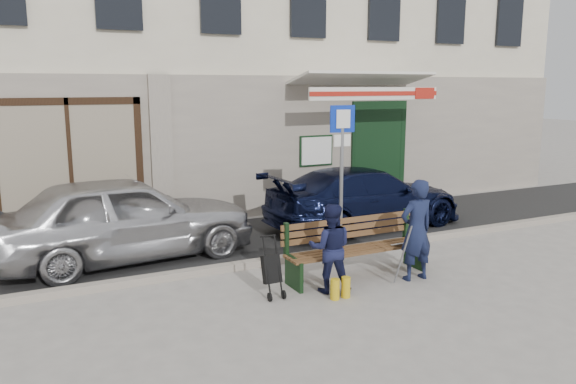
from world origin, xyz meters
TOP-DOWN VIEW (x-y plane):
  - ground at (0.00, 0.00)m, footprint 80.00×80.00m
  - asphalt_lane at (0.00, 3.10)m, footprint 60.00×3.20m
  - curb at (0.00, 1.50)m, footprint 60.00×0.18m
  - building at (0.01, 8.45)m, footprint 20.00×8.27m
  - car_silver at (-2.56, 2.84)m, footprint 4.55×2.17m
  - car_navy at (2.43, 2.96)m, footprint 4.52×2.03m
  - parking_sign at (1.20, 1.93)m, footprint 0.49×0.09m
  - bench at (0.49, 0.34)m, footprint 2.40×1.17m
  - man at (1.29, -0.15)m, footprint 0.58×0.38m
  - woman at (-0.16, -0.02)m, footprint 0.80×0.74m
  - stroller at (-1.01, 0.17)m, footprint 0.25×0.36m

SIDE VIEW (x-z plane):
  - ground at x=0.00m, z-range 0.00..0.00m
  - asphalt_lane at x=0.00m, z-range 0.00..0.01m
  - curb at x=0.00m, z-range 0.00..0.12m
  - stroller at x=-1.01m, z-range -0.05..0.82m
  - bench at x=0.49m, z-range -0.03..0.95m
  - car_navy at x=2.43m, z-range 0.00..1.28m
  - woman at x=-0.16m, z-range 0.00..1.31m
  - car_silver at x=-2.56m, z-range 0.00..1.50m
  - man at x=1.29m, z-range 0.00..1.58m
  - parking_sign at x=1.20m, z-range 0.44..3.07m
  - building at x=0.01m, z-range -0.03..9.97m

